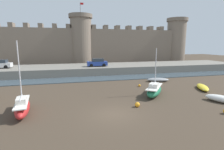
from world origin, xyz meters
TOP-DOWN VIEW (x-y plane):
  - ground_plane at (0.00, 0.00)m, footprint 160.00×160.00m
  - water_channel at (0.00, 16.02)m, footprint 80.00×4.50m
  - quay_road at (0.00, 23.27)m, footprint 70.78×10.00m
  - castle at (-0.00, 35.17)m, footprint 65.09×6.31m
  - sailboat_foreground_left at (-7.75, 2.05)m, footprint 1.80×4.82m
  - rowboat_foreground_right at (10.42, 11.35)m, footprint 3.79×2.14m
  - rowboat_foreground_centre at (13.88, 5.35)m, footprint 2.87×4.03m
  - rowboat_midflat_left at (11.80, 0.46)m, footprint 2.49×3.17m
  - sailboat_midflat_centre at (6.14, 4.37)m, footprint 4.17×4.77m
  - mooring_buoy_near_shore at (6.16, 8.89)m, footprint 0.36×0.36m
  - mooring_buoy_mid_mud at (2.68, 1.17)m, footprint 0.49×0.49m
  - car_quay_east at (2.09, 21.39)m, footprint 4.13×1.94m
  - car_quay_centre_west at (-16.26, 23.02)m, footprint 4.13×1.94m

SIDE VIEW (x-z plane):
  - ground_plane at x=0.00m, z-range 0.00..0.00m
  - water_channel at x=0.00m, z-range 0.00..0.10m
  - mooring_buoy_near_shore at x=6.16m, z-range 0.00..0.36m
  - mooring_buoy_mid_mud at x=2.68m, z-range 0.00..0.49m
  - rowboat_foreground_centre at x=13.88m, z-range 0.02..0.60m
  - rowboat_foreground_right at x=10.42m, z-range 0.02..0.64m
  - rowboat_midflat_left at x=11.80m, z-range 0.02..0.74m
  - sailboat_midflat_centre at x=6.14m, z-range -2.15..3.45m
  - sailboat_foreground_left at x=-7.75m, z-range -2.53..3.84m
  - quay_road at x=0.00m, z-range 0.00..1.56m
  - car_quay_east at x=2.09m, z-range 1.53..3.15m
  - car_quay_centre_west at x=-16.26m, z-range 1.53..3.15m
  - castle at x=0.00m, z-range -2.43..14.52m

